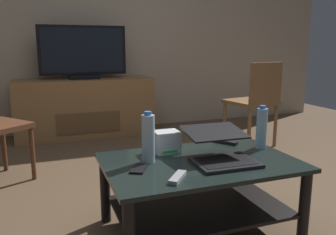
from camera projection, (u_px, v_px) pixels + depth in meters
The scene contains 13 objects.
ground_plane at pixel (175, 206), 2.36m from camera, with size 7.68×7.68×0.00m, color brown.
back_wall at pixel (103, 18), 4.35m from camera, with size 6.40×0.12×2.80m, color #B2A38C.
coffee_table at pixel (200, 183), 1.99m from camera, with size 1.07×0.70×0.43m.
media_cabinet at pixel (85, 107), 4.17m from camera, with size 1.59×0.52×0.68m.
television at pixel (83, 54), 4.02m from camera, with size 0.99×0.20×0.61m.
dining_chair at pixel (256, 99), 3.65m from camera, with size 0.51×0.51×0.90m.
laptop at pixel (220, 150), 1.94m from camera, with size 0.35×0.41×0.17m.
router_box at pixel (166, 142), 2.10m from camera, with size 0.15×0.12×0.13m.
water_bottle_near at pixel (148, 138), 1.90m from camera, with size 0.07×0.07×0.29m.
water_bottle_far at pixel (262, 128), 2.17m from camera, with size 0.07×0.07×0.27m.
cell_phone at pixel (139, 169), 1.81m from camera, with size 0.07×0.14×0.01m, color black.
tv_remote at pixel (178, 177), 1.68m from camera, with size 0.04×0.16×0.02m, color #99999E.
soundbar_remote at pixel (226, 142), 2.30m from camera, with size 0.04×0.16×0.02m, color black.
Camera 1 is at (-0.81, -2.04, 1.06)m, focal length 37.27 mm.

